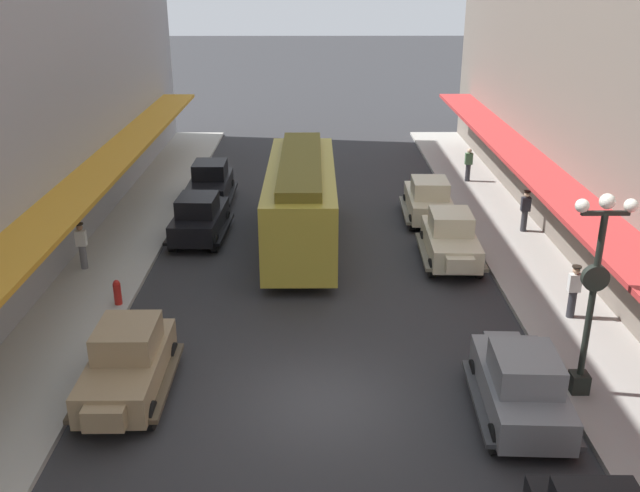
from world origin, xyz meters
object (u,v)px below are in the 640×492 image
(streetcar, at_px, (301,198))
(fire_hydrant, at_px, (117,292))
(pedestrian_3, at_px, (468,164))
(pedestrian_2, at_px, (573,291))
(parked_car_0, at_px, (199,217))
(pedestrian_4, at_px, (82,245))
(parked_car_4, at_px, (127,362))
(lamp_post_with_clock, at_px, (594,288))
(parked_car_1, at_px, (429,199))
(parked_car_6, at_px, (521,383))
(pedestrian_1, at_px, (525,211))
(parked_car_3, at_px, (210,183))
(parked_car_5, at_px, (451,238))

(streetcar, xyz_separation_m, fire_hydrant, (-5.67, -5.36, -1.34))
(pedestrian_3, bearing_deg, pedestrian_2, -89.36)
(parked_car_0, distance_m, fire_hydrant, 6.30)
(fire_hydrant, height_order, pedestrian_4, pedestrian_4)
(parked_car_4, distance_m, lamp_post_with_clock, 11.40)
(parked_car_0, relative_size, parked_car_1, 1.00)
(parked_car_6, relative_size, pedestrian_1, 2.59)
(parked_car_3, bearing_deg, parked_car_0, -87.28)
(lamp_post_with_clock, height_order, pedestrian_1, lamp_post_with_clock)
(lamp_post_with_clock, relative_size, pedestrian_4, 3.09)
(streetcar, xyz_separation_m, pedestrian_3, (8.08, 8.24, -0.91))
(parked_car_0, height_order, lamp_post_with_clock, lamp_post_with_clock)
(parked_car_6, xyz_separation_m, pedestrian_2, (2.91, 4.90, 0.07))
(parked_car_1, relative_size, parked_car_4, 1.01)
(parked_car_5, relative_size, streetcar, 0.45)
(pedestrian_4, bearing_deg, fire_hydrant, -56.00)
(parked_car_1, distance_m, pedestrian_3, 6.01)
(parked_car_1, bearing_deg, pedestrian_4, -157.24)
(parked_car_5, relative_size, pedestrian_3, 2.62)
(parked_car_1, xyz_separation_m, parked_car_6, (0.02, -14.15, 0.00))
(parked_car_0, relative_size, lamp_post_with_clock, 0.84)
(parked_car_3, height_order, streetcar, streetcar)
(parked_car_1, relative_size, pedestrian_2, 2.57)
(parked_car_6, distance_m, pedestrian_1, 12.87)
(streetcar, bearing_deg, pedestrian_3, 45.56)
(parked_car_0, bearing_deg, pedestrian_1, 1.86)
(parked_car_0, bearing_deg, parked_car_3, 92.72)
(parked_car_4, relative_size, pedestrian_2, 2.55)
(parked_car_4, distance_m, pedestrian_2, 12.96)
(streetcar, height_order, lamp_post_with_clock, lamp_post_with_clock)
(parked_car_3, xyz_separation_m, parked_car_6, (9.55, -16.61, 0.00))
(parked_car_1, bearing_deg, parked_car_0, -166.67)
(parked_car_0, height_order, streetcar, streetcar)
(streetcar, bearing_deg, parked_car_5, -17.32)
(parked_car_0, relative_size, fire_hydrant, 5.26)
(parked_car_4, distance_m, parked_car_5, 12.79)
(streetcar, distance_m, pedestrian_3, 11.58)
(fire_hydrant, xyz_separation_m, pedestrian_4, (-1.92, 2.85, 0.45))
(parked_car_1, distance_m, pedestrian_4, 14.00)
(parked_car_5, xyz_separation_m, streetcar, (-5.42, 1.69, 0.96))
(lamp_post_with_clock, height_order, pedestrian_3, lamp_post_with_clock)
(pedestrian_4, bearing_deg, pedestrian_3, 34.45)
(parked_car_3, height_order, pedestrian_2, parked_car_3)
(parked_car_3, height_order, pedestrian_4, parked_car_3)
(pedestrian_3, distance_m, pedestrian_4, 19.01)
(parked_car_1, distance_m, lamp_post_with_clock, 13.54)
(parked_car_6, height_order, pedestrian_3, parked_car_6)
(pedestrian_2, bearing_deg, lamp_post_with_clock, -106.22)
(lamp_post_with_clock, relative_size, pedestrian_2, 3.09)
(streetcar, relative_size, pedestrian_2, 5.75)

